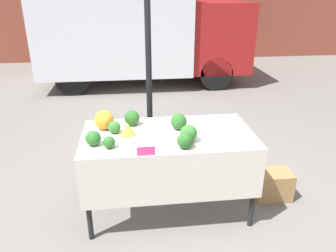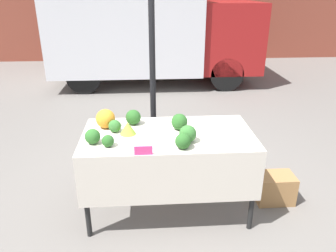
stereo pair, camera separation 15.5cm
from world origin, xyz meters
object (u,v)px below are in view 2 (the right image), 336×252
at_px(orange_cauliflower, 105,119).
at_px(produce_crate, 275,188).
at_px(price_sign, 143,151).
at_px(parked_truck, 148,27).

bearing_deg(orange_cauliflower, produce_crate, -4.50).
bearing_deg(orange_cauliflower, price_sign, -58.46).
xyz_separation_m(price_sign, produce_crate, (1.43, 0.48, -0.76)).
xyz_separation_m(parked_truck, orange_cauliflower, (-0.50, -5.02, -0.36)).
height_order(price_sign, produce_crate, price_sign).
bearing_deg(price_sign, orange_cauliflower, 121.54).
bearing_deg(price_sign, parked_truck, 88.82).
bearing_deg(orange_cauliflower, parked_truck, 84.30).
relative_size(parked_truck, price_sign, 30.51).
distance_m(orange_cauliflower, price_sign, 0.74).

